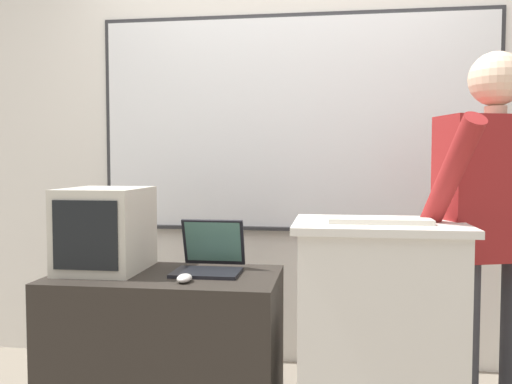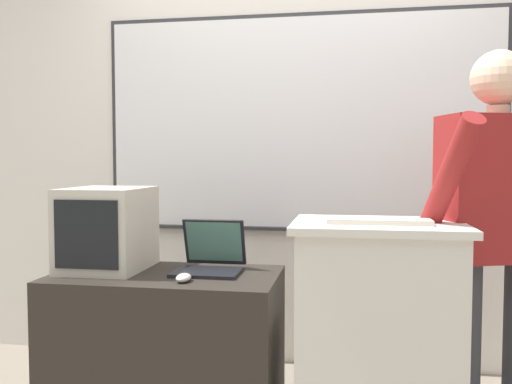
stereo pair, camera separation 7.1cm
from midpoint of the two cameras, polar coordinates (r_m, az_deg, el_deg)
name	(u,v)px [view 1 (the left image)]	position (r m, az deg, el deg)	size (l,w,h in m)	color
back_wall	(295,141)	(3.30, 3.50, 5.34)	(6.40, 0.17, 2.67)	silver
lectern_podium	(377,340)	(2.34, 11.77, -15.03)	(0.68, 0.52, 0.98)	beige
side_desk	(166,354)	(2.57, -10.24, -16.41)	(1.00, 0.56, 0.72)	#28231E
person_presenter	(493,218)	(2.48, 22.97, -2.56)	(0.63, 0.65, 1.68)	#333338
laptop	(210,257)	(2.49, -5.68, -6.86)	(0.29, 0.30, 0.23)	black
wireless_keyboard	(380,221)	(2.17, 12.02, -3.00)	(0.40, 0.12, 0.02)	beige
computer_mouse_by_laptop	(184,278)	(2.29, -8.44, -8.96)	(0.06, 0.10, 0.03)	silver
crt_monitor	(106,229)	(2.59, -16.31, -3.78)	(0.35, 0.42, 0.38)	#BCB7A8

